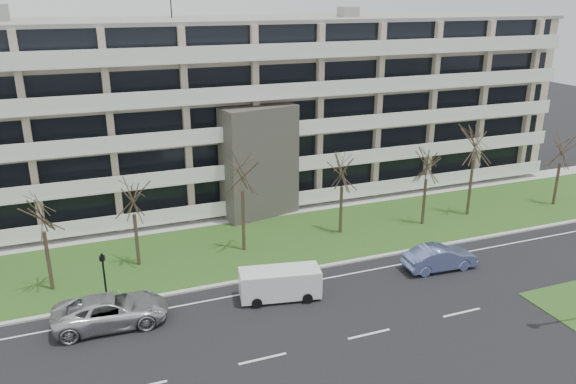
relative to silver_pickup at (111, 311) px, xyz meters
name	(u,v)px	position (x,y,z in m)	size (l,w,h in m)	color
ground	(369,334)	(12.74, -5.94, -0.85)	(160.00, 160.00, 0.00)	black
grass_verge	(284,240)	(12.74, 7.06, -0.82)	(90.00, 10.00, 0.06)	#29551C
curb	(310,269)	(12.74, 2.06, -0.79)	(90.00, 0.35, 0.12)	#B2B2AD
sidewalk	(260,214)	(12.74, 12.56, -0.81)	(90.00, 2.00, 0.08)	#B2B2AD
lane_edge_line	(319,280)	(12.74, 0.56, -0.85)	(90.00, 0.12, 0.01)	white
apartment_building	(235,108)	(12.74, 19.38, 6.76)	(60.50, 15.10, 18.75)	#C0AC96
silver_pickup	(111,311)	(0.00, 0.00, 0.00)	(2.83, 6.13, 1.70)	silver
blue_sedan	(440,258)	(20.74, -0.88, -0.05)	(1.70, 4.88, 1.61)	#707FC2
white_van	(281,281)	(9.67, -0.67, 0.26)	(5.02, 2.62, 1.85)	white
pedestrian_signal	(104,270)	(-0.08, 2.90, 1.06)	(0.33, 0.29, 3.00)	black
tree_1	(40,208)	(-3.11, 5.28, 4.53)	(3.46, 3.46, 6.93)	#382B21
tree_2	(132,194)	(2.26, 6.77, 4.23)	(3.27, 3.27, 6.54)	#382B21
tree_3	(242,167)	(9.52, 6.47, 5.33)	(3.98, 3.98, 7.95)	#382B21
tree_4	(342,168)	(17.25, 6.79, 4.33)	(3.34, 3.34, 6.67)	#382B21
tree_5	(427,161)	(24.05, 5.99, 4.35)	(3.35, 3.35, 6.70)	#382B21
tree_6	(476,137)	(28.67, 6.39, 5.70)	(4.21, 4.21, 8.42)	#382B21
tree_7	(563,147)	(37.11, 5.65, 4.32)	(3.33, 3.33, 6.66)	#382B21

